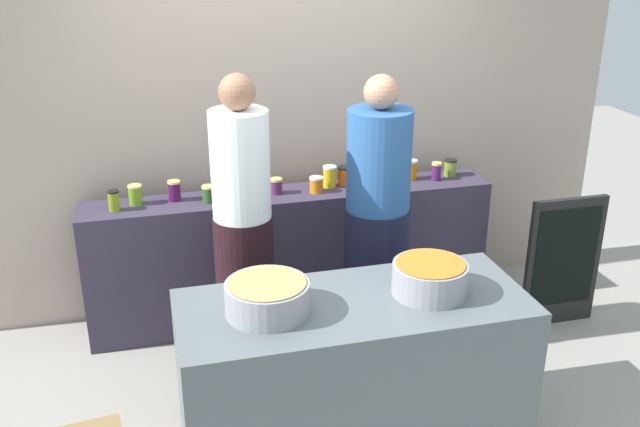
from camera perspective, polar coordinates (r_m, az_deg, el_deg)
ground at (r=4.14m, az=1.27°, el=-15.41°), size 12.00×12.00×0.00m
storefront_wall at (r=4.81m, az=-3.37°, el=9.77°), size 4.80×0.12×3.00m
display_shelf at (r=4.82m, az=-2.26°, el=-3.36°), size 2.70×0.36×0.90m
prep_table at (r=3.66m, az=2.65°, el=-12.88°), size 1.70×0.70×0.85m
preserve_jar_0 at (r=4.50m, az=-16.20°, el=1.01°), size 0.07×0.07×0.13m
preserve_jar_1 at (r=4.57m, az=-14.58°, el=1.47°), size 0.09×0.09×0.13m
preserve_jar_2 at (r=4.58m, az=-11.59°, el=1.81°), size 0.08×0.08×0.13m
preserve_jar_3 at (r=4.52m, az=-8.88°, el=1.56°), size 0.09×0.09×0.11m
preserve_jar_4 at (r=4.62m, az=-3.51°, el=2.22°), size 0.08×0.08×0.10m
preserve_jar_5 at (r=4.63m, az=-0.30°, el=2.34°), size 0.09×0.09×0.10m
preserve_jar_6 at (r=4.72m, az=0.78°, el=2.99°), size 0.09×0.09×0.14m
preserve_jar_7 at (r=4.76m, az=1.97°, el=3.05°), size 0.09×0.09×0.13m
preserve_jar_8 at (r=4.73m, az=4.36°, el=2.80°), size 0.07×0.07×0.12m
preserve_jar_9 at (r=4.91m, az=7.29°, el=3.50°), size 0.08×0.08×0.14m
preserve_jar_10 at (r=4.92m, az=9.31°, el=3.37°), size 0.07×0.07×0.12m
preserve_jar_11 at (r=5.03m, az=10.40°, el=3.65°), size 0.09×0.09×0.12m
cooking_pot_left at (r=3.31m, az=-4.25°, el=-6.74°), size 0.39×0.39×0.16m
cooking_pot_center at (r=3.51m, az=8.78°, el=-5.15°), size 0.37×0.37×0.16m
cook_with_tongs at (r=4.10m, az=-6.14°, el=-2.44°), size 0.34×0.34×1.81m
cook_in_cap at (r=4.29m, az=4.55°, el=-1.71°), size 0.39×0.39×1.76m
chalkboard_sign at (r=4.99m, az=18.91°, el=-3.66°), size 0.53×0.05×0.90m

